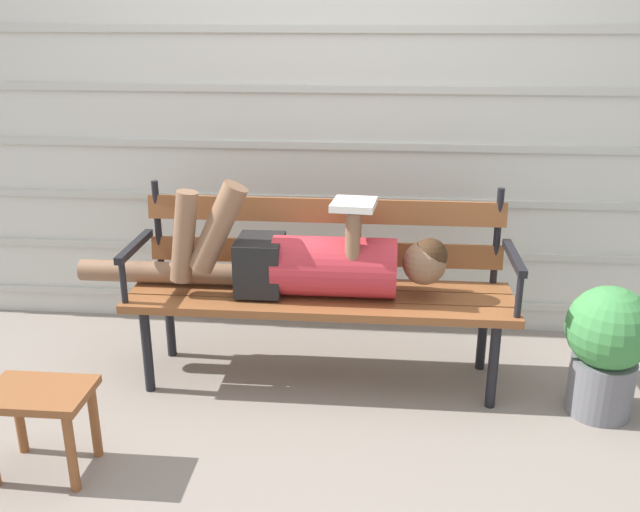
# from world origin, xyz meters

# --- Properties ---
(ground_plane) EXTENTS (12.00, 12.00, 0.00)m
(ground_plane) POSITION_xyz_m (0.00, 0.00, 0.00)
(ground_plane) COLOR gray
(house_siding) EXTENTS (4.88, 0.08, 2.24)m
(house_siding) POSITION_xyz_m (0.00, 0.83, 1.12)
(house_siding) COLOR beige
(house_siding) RESTS_ON ground
(park_bench) EXTENTS (1.71, 0.45, 0.88)m
(park_bench) POSITION_xyz_m (-0.00, 0.25, 0.48)
(park_bench) COLOR brown
(park_bench) RESTS_ON ground
(reclining_person) EXTENTS (1.67, 0.26, 0.53)m
(reclining_person) POSITION_xyz_m (-0.06, 0.18, 0.58)
(reclining_person) COLOR #B72D38
(footstool) EXTENTS (0.37, 0.26, 0.34)m
(footstool) POSITION_xyz_m (-0.95, -0.58, 0.26)
(footstool) COLOR brown
(footstool) RESTS_ON ground
(potted_plant) EXTENTS (0.35, 0.35, 0.57)m
(potted_plant) POSITION_xyz_m (1.21, 0.01, 0.32)
(potted_plant) COLOR slate
(potted_plant) RESTS_ON ground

